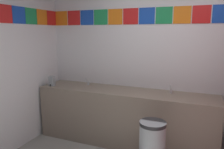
# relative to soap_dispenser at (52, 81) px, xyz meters

# --- Properties ---
(wall_back) EXTENTS (4.28, 0.09, 2.88)m
(wall_back) POSITION_rel_soap_dispenser_xyz_m (1.94, 0.49, 0.53)
(wall_back) COLOR silver
(wall_back) RESTS_ON ground_plane
(vanity_counter) EXTENTS (2.68, 0.57, 0.84)m
(vanity_counter) POSITION_rel_soap_dispenser_xyz_m (1.19, 0.17, -0.49)
(vanity_counter) COLOR gray
(vanity_counter) RESTS_ON ground_plane
(faucet_left) EXTENTS (0.04, 0.10, 0.14)m
(faucet_left) POSITION_rel_soap_dispenser_xyz_m (0.52, 0.25, -0.03)
(faucet_left) COLOR silver
(faucet_left) RESTS_ON vanity_counter
(faucet_right) EXTENTS (0.04, 0.10, 0.14)m
(faucet_right) POSITION_rel_soap_dispenser_xyz_m (1.86, 0.25, -0.03)
(faucet_right) COLOR silver
(faucet_right) RESTS_ON vanity_counter
(soap_dispenser) EXTENTS (0.09, 0.09, 0.16)m
(soap_dispenser) POSITION_rel_soap_dispenser_xyz_m (0.00, 0.00, 0.00)
(soap_dispenser) COLOR gray
(soap_dispenser) RESTS_ON vanity_counter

